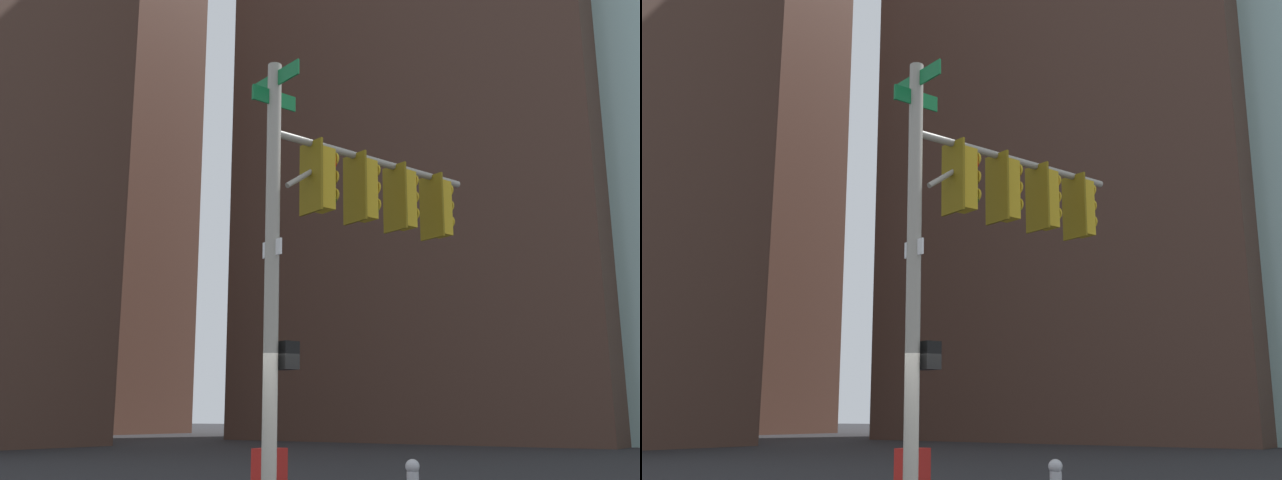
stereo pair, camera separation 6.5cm
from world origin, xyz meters
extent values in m
cylinder|color=#9E998C|center=(-0.27, 0.08, 3.47)|extent=(0.21, 0.21, 6.94)
cylinder|color=#9E998C|center=(0.30, 2.09, 5.82)|extent=(1.27, 4.06, 0.12)
cylinder|color=#9E998C|center=(-0.07, 0.80, 5.37)|extent=(0.37, 1.02, 0.75)
cube|color=#0F6B33|center=(-0.27, 0.08, 6.69)|extent=(1.19, 0.37, 0.24)
cube|color=#0F6B33|center=(-0.27, 0.08, 6.39)|extent=(0.25, 0.77, 0.24)
cube|color=white|center=(-0.27, 0.08, 4.03)|extent=(0.44, 0.15, 0.24)
cube|color=gold|center=(-0.02, 0.95, 5.26)|extent=(0.42, 0.42, 1.00)
cube|color=#775E0F|center=(-0.07, 0.77, 5.26)|extent=(0.53, 0.19, 1.16)
sphere|color=red|center=(0.03, 1.15, 5.56)|extent=(0.20, 0.20, 0.20)
cylinder|color=gold|center=(0.05, 1.21, 5.65)|extent=(0.23, 0.10, 0.23)
sphere|color=#4C330A|center=(0.03, 1.15, 5.26)|extent=(0.20, 0.20, 0.20)
cylinder|color=gold|center=(0.05, 1.21, 5.35)|extent=(0.23, 0.10, 0.23)
sphere|color=#0A3819|center=(0.03, 1.15, 4.96)|extent=(0.20, 0.20, 0.20)
cylinder|color=gold|center=(0.05, 1.21, 5.05)|extent=(0.23, 0.10, 0.23)
cube|color=gold|center=(0.23, 1.83, 5.26)|extent=(0.42, 0.42, 1.00)
cube|color=#775E0F|center=(0.18, 1.65, 5.26)|extent=(0.53, 0.19, 1.16)
sphere|color=#470A07|center=(0.29, 2.03, 5.56)|extent=(0.20, 0.20, 0.20)
cylinder|color=gold|center=(0.30, 2.09, 5.65)|extent=(0.23, 0.10, 0.23)
sphere|color=#F29E0C|center=(0.29, 2.03, 5.26)|extent=(0.20, 0.20, 0.20)
cylinder|color=gold|center=(0.30, 2.09, 5.35)|extent=(0.23, 0.10, 0.23)
sphere|color=#0A3819|center=(0.29, 2.03, 4.96)|extent=(0.20, 0.20, 0.20)
cylinder|color=gold|center=(0.30, 2.09, 5.05)|extent=(0.23, 0.10, 0.23)
cube|color=gold|center=(0.48, 2.71, 5.26)|extent=(0.42, 0.42, 1.00)
cube|color=#775E0F|center=(0.43, 2.52, 5.26)|extent=(0.53, 0.19, 1.16)
sphere|color=red|center=(0.54, 2.90, 5.56)|extent=(0.20, 0.20, 0.20)
cylinder|color=gold|center=(0.55, 2.97, 5.65)|extent=(0.23, 0.10, 0.23)
sphere|color=#4C330A|center=(0.54, 2.90, 5.26)|extent=(0.20, 0.20, 0.20)
cylinder|color=gold|center=(0.55, 2.97, 5.35)|extent=(0.23, 0.10, 0.23)
sphere|color=#0A3819|center=(0.54, 2.90, 4.96)|extent=(0.20, 0.20, 0.20)
cylinder|color=gold|center=(0.55, 2.97, 5.05)|extent=(0.23, 0.10, 0.23)
cube|color=gold|center=(0.73, 3.58, 5.26)|extent=(0.42, 0.42, 1.00)
cube|color=#775E0F|center=(0.68, 3.40, 5.26)|extent=(0.53, 0.19, 1.16)
sphere|color=red|center=(0.79, 3.78, 5.56)|extent=(0.20, 0.20, 0.20)
cylinder|color=gold|center=(0.81, 3.84, 5.65)|extent=(0.23, 0.10, 0.23)
sphere|color=#4C330A|center=(0.79, 3.78, 5.26)|extent=(0.20, 0.20, 0.20)
cylinder|color=gold|center=(0.81, 3.84, 5.35)|extent=(0.23, 0.10, 0.23)
sphere|color=#0A3819|center=(0.79, 3.78, 4.96)|extent=(0.20, 0.20, 0.20)
cylinder|color=gold|center=(0.81, 3.84, 5.05)|extent=(0.23, 0.10, 0.23)
cube|color=black|center=(-0.20, 0.32, 2.48)|extent=(0.42, 0.34, 0.40)
cube|color=#EA5914|center=(-0.17, 0.46, 2.48)|extent=(0.25, 0.09, 0.28)
sphere|color=#B2B2B7|center=(-0.31, 4.26, 0.74)|extent=(0.26, 0.26, 0.26)
cube|color=red|center=(-2.59, 2.97, 0.53)|extent=(0.48, 0.59, 1.05)
cube|color=#4C3328|center=(-16.38, 40.92, 26.41)|extent=(25.78, 19.62, 52.81)
cube|color=brown|center=(-56.20, 33.82, 25.47)|extent=(23.00, 19.76, 50.94)
camera|label=1|loc=(6.46, -8.28, 1.65)|focal=42.14mm
camera|label=2|loc=(6.52, -8.24, 1.65)|focal=42.14mm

